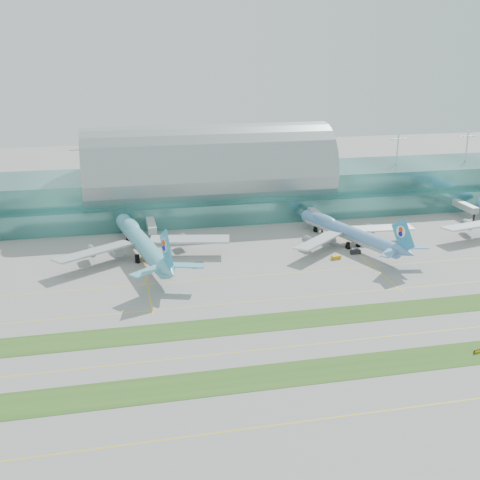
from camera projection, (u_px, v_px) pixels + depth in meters
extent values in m
plane|color=gray|center=(278.00, 325.00, 180.46)|extent=(700.00, 700.00, 0.00)
cube|color=#3D7A75|center=(208.00, 192.00, 297.99)|extent=(340.00, 42.00, 20.00)
cube|color=#3D7A75|center=(217.00, 214.00, 277.28)|extent=(340.00, 8.00, 10.00)
ellipsoid|color=#9EA5A8|center=(208.00, 172.00, 294.85)|extent=(340.00, 46.20, 16.17)
cylinder|color=white|center=(208.00, 156.00, 292.34)|extent=(0.80, 0.80, 16.00)
cube|color=#B2B7B7|center=(151.00, 224.00, 260.73)|extent=(3.50, 22.00, 3.00)
cylinder|color=black|center=(153.00, 239.00, 252.54)|extent=(1.00, 1.00, 4.00)
cube|color=#B2B7B7|center=(315.00, 214.00, 275.70)|extent=(3.50, 22.00, 3.00)
cylinder|color=black|center=(322.00, 228.00, 267.51)|extent=(1.00, 1.00, 4.00)
cube|color=#B2B7B7|center=(463.00, 205.00, 290.66)|extent=(3.50, 22.00, 3.00)
cylinder|color=black|center=(474.00, 218.00, 282.48)|extent=(1.00, 1.00, 4.00)
cube|color=#2D591E|center=(308.00, 372.00, 154.45)|extent=(420.00, 12.00, 0.08)
cube|color=#2D591E|center=(277.00, 322.00, 182.30)|extent=(420.00, 12.00, 0.08)
cube|color=yellow|center=(336.00, 417.00, 135.90)|extent=(420.00, 0.35, 0.01)
cube|color=yellow|center=(292.00, 346.00, 167.46)|extent=(420.00, 0.35, 0.01)
cube|color=yellow|center=(264.00, 301.00, 197.16)|extent=(420.00, 0.35, 0.01)
cube|color=yellow|center=(249.00, 276.00, 217.59)|extent=(420.00, 0.35, 0.01)
cylinder|color=#5BB3C9|center=(142.00, 243.00, 233.90)|extent=(18.73, 65.06, 6.50)
ellipsoid|color=#5BB3C9|center=(131.00, 226.00, 249.24)|extent=(9.82, 20.58, 4.63)
cone|color=#5BB3C9|center=(122.00, 219.00, 264.49)|extent=(7.38, 6.38, 6.50)
cone|color=#5BB3C9|center=(169.00, 271.00, 201.45)|extent=(7.86, 10.44, 6.18)
cube|color=#BABEC1|center=(94.00, 252.00, 225.18)|extent=(30.69, 23.74, 1.28)
cylinder|color=#96979E|center=(104.00, 251.00, 232.57)|extent=(4.60, 6.34, 3.57)
cube|color=#BABEC1|center=(190.00, 239.00, 239.23)|extent=(32.39, 13.78, 1.28)
cylinder|color=#96979E|center=(174.00, 242.00, 243.11)|extent=(4.60, 6.34, 3.57)
cube|color=#2E9ECC|center=(167.00, 251.00, 201.21)|extent=(3.24, 13.65, 15.12)
cylinder|color=white|center=(165.00, 245.00, 201.63)|extent=(1.88, 5.12, 5.03)
cylinder|color=black|center=(128.00, 236.00, 256.99)|extent=(1.89, 1.89, 3.15)
cylinder|color=black|center=(137.00, 259.00, 230.58)|extent=(1.89, 1.89, 3.15)
cylinder|color=black|center=(153.00, 257.00, 232.92)|extent=(1.89, 1.89, 3.15)
cylinder|color=#598FC5|center=(348.00, 232.00, 249.19)|extent=(23.56, 56.16, 5.73)
ellipsoid|color=#598FC5|center=(324.00, 219.00, 261.81)|extent=(10.67, 18.24, 4.08)
cone|color=#598FC5|center=(304.00, 215.00, 274.42)|extent=(6.90, 6.20, 5.73)
cone|color=#598FC5|center=(405.00, 252.00, 222.41)|extent=(7.79, 9.61, 5.44)
cube|color=silver|center=(319.00, 241.00, 239.77)|extent=(25.61, 23.28, 1.13)
cylinder|color=gray|center=(319.00, 240.00, 246.46)|extent=(4.59, 5.82, 3.14)
cube|color=silver|center=(381.00, 228.00, 255.83)|extent=(28.10, 8.66, 1.13)
cylinder|color=gray|center=(365.00, 231.00, 258.51)|extent=(4.59, 5.82, 3.14)
cube|color=#2A8FBE|center=(403.00, 236.00, 222.09)|extent=(4.37, 11.70, 13.32)
cylinder|color=white|center=(401.00, 232.00, 222.41)|extent=(2.19, 4.47, 4.44)
cylinder|color=black|center=(315.00, 229.00, 268.32)|extent=(1.66, 1.66, 2.77)
cylinder|color=black|center=(348.00, 245.00, 246.17)|extent=(1.66, 1.66, 2.77)
cylinder|color=black|center=(358.00, 243.00, 248.85)|extent=(1.66, 1.66, 2.77)
cube|color=silver|center=(475.00, 225.00, 257.66)|extent=(33.05, 14.90, 1.31)
cylinder|color=gray|center=(480.00, 226.00, 264.07)|extent=(4.54, 6.39, 3.63)
cube|color=black|center=(167.00, 275.00, 217.02)|extent=(3.54, 2.16, 1.47)
cube|color=black|center=(199.00, 264.00, 227.02)|extent=(3.59, 2.42, 1.61)
cube|color=orange|center=(336.00, 257.00, 234.83)|extent=(4.00, 2.41, 1.34)
cube|color=black|center=(355.00, 252.00, 240.36)|extent=(4.10, 1.84, 1.59)
cube|color=black|center=(477.00, 351.00, 163.88)|extent=(2.39, 0.75, 1.02)
cube|color=yellow|center=(477.00, 351.00, 163.74)|extent=(1.99, 0.48, 0.74)
cylinder|color=black|center=(475.00, 353.00, 163.64)|extent=(0.11, 0.11, 0.46)
cylinder|color=black|center=(479.00, 351.00, 164.30)|extent=(0.11, 0.11, 0.46)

